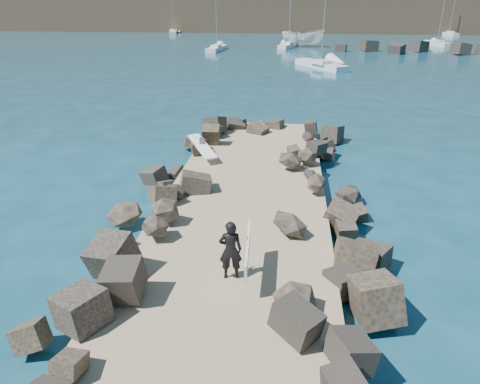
# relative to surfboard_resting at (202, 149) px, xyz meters

# --- Properties ---
(ground) EXTENTS (800.00, 800.00, 0.00)m
(ground) POSITION_rel_surfboard_resting_xyz_m (2.42, -4.62, -1.04)
(ground) COLOR #0F384C
(ground) RESTS_ON ground
(jetty) EXTENTS (6.00, 26.00, 0.60)m
(jetty) POSITION_rel_surfboard_resting_xyz_m (2.42, -6.62, -0.74)
(jetty) COLOR #8C7759
(jetty) RESTS_ON ground
(riprap_left) EXTENTS (2.60, 22.00, 1.00)m
(riprap_left) POSITION_rel_surfboard_resting_xyz_m (-0.48, -6.12, -0.54)
(riprap_left) COLOR black
(riprap_left) RESTS_ON ground
(riprap_right) EXTENTS (2.60, 22.00, 1.00)m
(riprap_right) POSITION_rel_surfboard_resting_xyz_m (5.32, -6.12, -0.54)
(riprap_right) COLOR #272321
(riprap_right) RESTS_ON ground
(surfboard_resting) EXTENTS (1.75, 2.25, 0.08)m
(surfboard_resting) POSITION_rel_surfboard_resting_xyz_m (0.00, 0.00, 0.00)
(surfboard_resting) COLOR white
(surfboard_resting) RESTS_ON riprap_left
(boat_imported) EXTENTS (7.30, 3.44, 2.72)m
(boat_imported) POSITION_rel_surfboard_resting_xyz_m (5.59, 56.87, 0.32)
(boat_imported) COLOR silver
(boat_imported) RESTS_ON ground
(surfer_with_board) EXTENTS (0.86, 2.08, 1.67)m
(surfer_with_board) POSITION_rel_surfboard_resting_xyz_m (2.64, -9.14, 0.40)
(surfer_with_board) COLOR black
(surfer_with_board) RESTS_ON jetty
(sailboat_f) EXTENTS (2.58, 6.14, 7.35)m
(sailboat_f) POSITION_rel_surfboard_resting_xyz_m (37.41, 84.07, -0.69)
(sailboat_f) COLOR silver
(sailboat_f) RESTS_ON ground
(sailboat_a) EXTENTS (2.39, 7.28, 8.61)m
(sailboat_a) POSITION_rel_surfboard_resting_xyz_m (-7.55, 49.36, -0.69)
(sailboat_a) COLOR silver
(sailboat_a) RESTS_ON ground
(sailboat_c) EXTENTS (5.92, 7.95, 9.82)m
(sailboat_c) POSITION_rel_surfboard_resting_xyz_m (7.32, 33.36, -0.69)
(sailboat_c) COLOR silver
(sailboat_c) RESTS_ON ground
(sailboat_d) EXTENTS (3.15, 6.49, 7.74)m
(sailboat_d) POSITION_rel_surfboard_resting_xyz_m (28.47, 61.57, -0.69)
(sailboat_d) COLOR silver
(sailboat_d) RESTS_ON ground
(sailboat_e) EXTENTS (2.79, 6.86, 8.12)m
(sailboat_e) POSITION_rel_surfboard_resting_xyz_m (-23.10, 82.35, -0.69)
(sailboat_e) COLOR silver
(sailboat_e) RESTS_ON ground
(sailboat_b) EXTENTS (3.58, 6.72, 8.03)m
(sailboat_b) POSITION_rel_surfboard_resting_xyz_m (3.35, 54.95, -0.69)
(sailboat_b) COLOR silver
(sailboat_b) RESTS_ON ground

